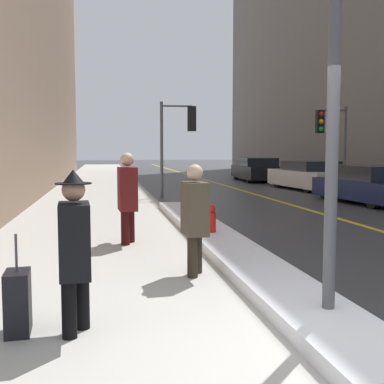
% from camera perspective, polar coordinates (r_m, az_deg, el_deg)
% --- Properties ---
extents(ground_plane, '(160.00, 160.00, 0.00)m').
position_cam_1_polar(ground_plane, '(4.26, 16.06, -18.94)').
color(ground_plane, '#38383A').
extents(sidewalk_slab, '(4.00, 80.00, 0.01)m').
position_cam_1_polar(sidewalk_slab, '(18.55, -11.05, -0.39)').
color(sidewalk_slab, '#B2AFA8').
rests_on(sidewalk_slab, ground).
extents(road_centre_stripe, '(0.16, 80.00, 0.00)m').
position_cam_1_polar(road_centre_stripe, '(19.43, 6.94, -0.10)').
color(road_centre_stripe, gold).
rests_on(road_centre_stripe, ground).
extents(snow_bank_curb, '(0.87, 11.33, 0.17)m').
position_cam_1_polar(snow_bank_curb, '(8.83, 3.11, -5.63)').
color(snow_bank_curb, white).
rests_on(snow_bank_curb, ground).
extents(lamp_post, '(0.28, 0.28, 4.09)m').
position_cam_1_polar(lamp_post, '(4.84, 16.51, 14.16)').
color(lamp_post, '#515156').
rests_on(lamp_post, ground).
extents(traffic_light_near, '(1.31, 0.32, 3.45)m').
position_cam_1_polar(traffic_light_near, '(17.58, -1.34, 7.50)').
color(traffic_light_near, '#515156').
rests_on(traffic_light_near, ground).
extents(traffic_light_far, '(1.31, 0.32, 3.42)m').
position_cam_1_polar(traffic_light_far, '(19.75, 15.96, 6.97)').
color(traffic_light_far, '#515156').
rests_on(traffic_light_far, ground).
extents(pedestrian_in_fedora, '(0.33, 0.49, 1.54)m').
position_cam_1_polar(pedestrian_in_fedora, '(4.57, -13.74, -6.16)').
color(pedestrian_in_fedora, black).
rests_on(pedestrian_in_fedora, ground).
extents(pedestrian_trailing, '(0.32, 0.51, 1.52)m').
position_cam_1_polar(pedestrian_trailing, '(6.50, 0.34, -2.68)').
color(pedestrian_trailing, '#2A241B').
rests_on(pedestrian_trailing, ground).
extents(pedestrian_nearside, '(0.35, 0.76, 1.67)m').
position_cam_1_polar(pedestrian_nearside, '(8.79, -7.66, -0.21)').
color(pedestrian_nearside, '#340C0C').
rests_on(pedestrian_nearside, ground).
extents(parked_car_navy, '(2.16, 4.34, 1.22)m').
position_cam_1_polar(parked_car_navy, '(16.54, 20.40, 0.73)').
color(parked_car_navy, navy).
rests_on(parked_car_navy, ground).
extents(parked_car_white, '(2.19, 4.84, 1.25)m').
position_cam_1_polar(parked_car_white, '(21.47, 13.75, 1.86)').
color(parked_car_white, silver).
rests_on(parked_car_white, ground).
extents(parked_car_black, '(2.11, 4.81, 1.29)m').
position_cam_1_polar(parked_car_black, '(27.03, 7.68, 2.63)').
color(parked_car_black, black).
rests_on(parked_car_black, ground).
extents(rolling_suitcase, '(0.24, 0.37, 0.95)m').
position_cam_1_polar(rolling_suitcase, '(4.84, -19.95, -12.27)').
color(rolling_suitcase, black).
rests_on(rolling_suitcase, ground).
extents(fire_hydrant, '(0.20, 0.20, 0.70)m').
position_cam_1_polar(fire_hydrant, '(9.07, 2.22, -3.69)').
color(fire_hydrant, red).
rests_on(fire_hydrant, ground).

